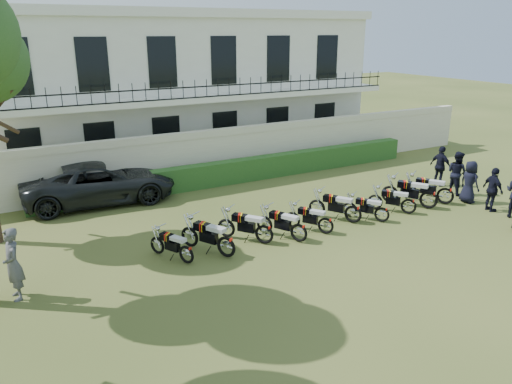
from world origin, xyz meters
TOP-DOWN VIEW (x-y plane):
  - ground at (0.00, 0.00)m, footprint 100.00×100.00m
  - perimeter_wall at (0.00, 8.00)m, footprint 30.00×0.35m
  - hedge at (1.00, 7.20)m, footprint 18.00×0.60m
  - building at (0.00, 13.96)m, footprint 20.40×9.60m
  - motorcycle_0 at (-4.30, 0.60)m, footprint 0.87×1.56m
  - motorcycle_1 at (-3.12, 0.40)m, footprint 1.07×1.85m
  - motorcycle_2 at (-1.64, 0.71)m, footprint 1.26×1.61m
  - motorcycle_3 at (-0.60, 0.31)m, footprint 0.98×1.72m
  - motorcycle_4 at (0.54, 0.43)m, footprint 1.03×1.50m
  - motorcycle_5 at (1.96, 0.76)m, footprint 1.14×1.72m
  - motorcycle_6 at (2.91, 0.33)m, footprint 1.02×1.45m
  - motorcycle_7 at (4.33, 0.47)m, footprint 1.13×1.49m
  - motorcycle_8 at (5.40, 0.52)m, footprint 1.24×1.85m
  - motorcycle_9 at (6.36, 0.57)m, footprint 1.19×1.77m
  - suv at (-5.21, 7.36)m, footprint 5.92×3.03m
  - inspector at (-8.75, 0.87)m, footprint 0.51×0.73m
  - officer_2 at (7.28, -0.76)m, footprint 0.63×1.05m
  - officer_3 at (7.36, 0.33)m, footprint 0.57×0.84m
  - officer_4 at (7.81, 1.31)m, footprint 0.73×0.91m
  - officer_5 at (8.11, 2.41)m, footprint 0.50×1.06m

SIDE VIEW (x-z plane):
  - ground at x=0.00m, z-range 0.00..0.00m
  - motorcycle_6 at x=2.91m, z-range -0.04..0.89m
  - motorcycle_0 at x=-4.30m, z-range -0.04..0.89m
  - motorcycle_4 at x=0.54m, z-range -0.04..0.91m
  - motorcycle_7 at x=4.33m, z-range -0.04..0.94m
  - motorcycle_3 at x=-0.60m, z-range -0.04..0.99m
  - motorcycle_2 at x=-1.64m, z-range -0.04..1.03m
  - motorcycle_5 at x=1.96m, z-range -0.04..1.04m
  - hedge at x=1.00m, z-range 0.00..1.00m
  - motorcycle_1 at x=-3.12m, z-range -0.04..1.07m
  - motorcycle_9 at x=6.36m, z-range -0.04..1.07m
  - motorcycle_8 at x=5.40m, z-range -0.04..1.12m
  - suv at x=-5.21m, z-range 0.00..1.60m
  - officer_2 at x=7.28m, z-range 0.00..1.67m
  - officer_3 at x=7.36m, z-range 0.00..1.67m
  - officer_5 at x=8.11m, z-range 0.00..1.75m
  - officer_4 at x=7.81m, z-range 0.00..1.79m
  - inspector at x=-8.75m, z-range 0.00..1.88m
  - perimeter_wall at x=0.00m, z-range 0.02..2.32m
  - building at x=0.00m, z-range 0.01..7.41m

